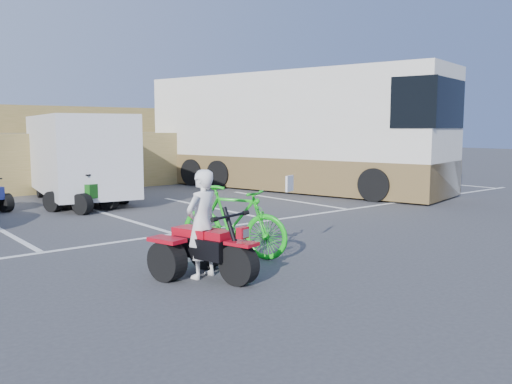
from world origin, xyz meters
TOP-DOWN VIEW (x-y plane):
  - ground at (0.00, 0.00)m, footprint 100.00×100.00m
  - parking_stripes at (0.87, 4.07)m, footprint 28.00×5.16m
  - grass_embankment at (0.00, 15.48)m, footprint 40.00×8.50m
  - red_trike_atv at (-1.31, -0.85)m, footprint 1.52×1.80m
  - rider at (-1.35, -0.70)m, footprint 0.66×0.52m
  - green_dirt_bike at (-0.21, 0.07)m, footprint 1.37×2.07m
  - cargo_trailer at (0.46, 8.75)m, footprint 3.04×5.76m
  - rv_motorhome at (7.60, 7.08)m, footprint 5.41×11.55m
  - quad_atv_green at (-0.29, 6.72)m, footprint 1.70×1.91m

SIDE VIEW (x-z plane):
  - ground at x=0.00m, z-range 0.00..0.00m
  - red_trike_atv at x=-1.31m, z-range -0.50..0.50m
  - quad_atv_green at x=-0.29m, z-range -0.51..0.51m
  - parking_stripes at x=0.87m, z-range 0.00..0.01m
  - green_dirt_bike at x=-0.21m, z-range 0.00..1.21m
  - rider at x=-1.35m, z-range 0.00..1.60m
  - cargo_trailer at x=0.46m, z-range 0.11..2.66m
  - grass_embankment at x=0.00m, z-range -0.13..2.97m
  - rv_motorhome at x=7.60m, z-range -0.26..3.76m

